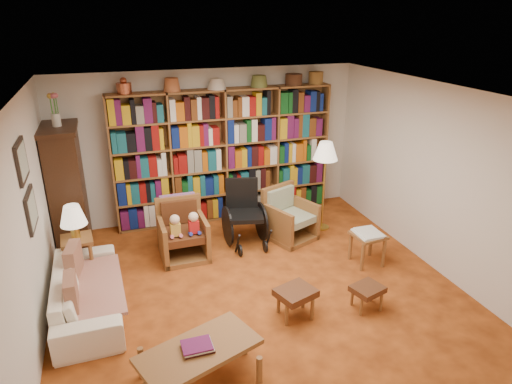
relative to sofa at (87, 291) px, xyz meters
name	(u,v)px	position (x,y,z in m)	size (l,w,h in m)	color
floor	(258,290)	(2.05, -0.23, -0.27)	(5.00, 5.00, 0.00)	#B9571C
ceiling	(258,94)	(2.05, -0.23, 2.23)	(5.00, 5.00, 0.00)	white
wall_back	(211,145)	(2.05, 2.27, 0.98)	(5.00, 5.00, 0.00)	silver
wall_front	(372,331)	(2.05, -2.73, 0.98)	(5.00, 5.00, 0.00)	silver
wall_left	(27,230)	(-0.45, -0.23, 0.98)	(5.00, 5.00, 0.00)	silver
wall_right	(434,178)	(4.55, -0.23, 0.98)	(5.00, 5.00, 0.00)	silver
bookshelf	(225,152)	(2.25, 2.10, 0.90)	(3.60, 0.30, 2.42)	brown
curio_cabinet	(67,188)	(-0.20, 1.77, 0.69)	(0.50, 0.95, 2.40)	#331B0E
framed_pictures	(27,186)	(-0.43, 0.07, 1.36)	(0.03, 0.52, 0.97)	black
sofa	(87,291)	(0.00, 0.00, 0.00)	(0.72, 1.83, 0.54)	white
sofa_throw	(91,288)	(0.05, 0.00, 0.03)	(0.72, 1.34, 0.04)	beige
cushion_left	(74,265)	(-0.13, 0.35, 0.18)	(0.13, 0.41, 0.41)	maroon
cushion_right	(72,296)	(-0.13, -0.35, 0.18)	(0.12, 0.39, 0.39)	maroon
side_table_lamp	(78,249)	(-0.10, 0.80, 0.16)	(0.42, 0.42, 0.59)	brown
table_lamp	(73,216)	(-0.10, 0.80, 0.63)	(0.34, 0.34, 0.46)	gold
armchair_leather	(182,232)	(1.31, 1.01, 0.08)	(0.67, 0.72, 0.85)	brown
armchair_sage	(288,218)	(2.99, 1.06, 0.04)	(0.90, 0.89, 0.81)	brown
wheelchair	(245,215)	(2.28, 1.08, 0.19)	(0.59, 0.80, 1.00)	black
floor_lamp	(325,155)	(3.62, 1.15, 1.00)	(0.39, 0.39, 1.46)	gold
side_table_papers	(368,239)	(3.72, -0.07, 0.11)	(0.45, 0.45, 0.49)	brown
footstool_a	(296,295)	(2.29, -0.88, 0.03)	(0.52, 0.48, 0.36)	#542F16
footstool_b	(367,291)	(3.16, -1.00, -0.02)	(0.43, 0.39, 0.30)	#542F16
coffee_table	(199,352)	(1.02, -1.53, 0.08)	(1.26, 0.92, 0.45)	brown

